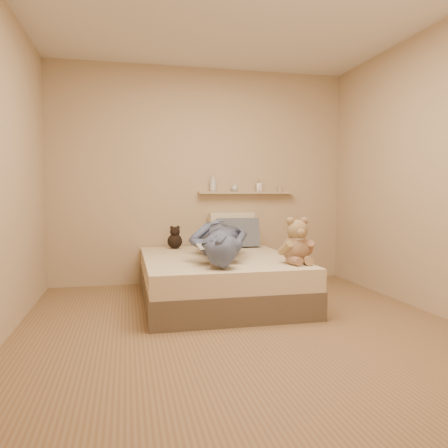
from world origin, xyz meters
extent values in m
plane|color=olive|center=(0.00, 0.00, 0.00)|extent=(3.80, 3.80, 0.00)
plane|color=tan|center=(0.00, 1.90, 1.30)|extent=(3.60, 0.00, 3.60)
plane|color=tan|center=(0.00, -1.90, 1.30)|extent=(3.60, 0.00, 3.60)
plane|color=tan|center=(1.80, 0.00, 1.30)|extent=(0.00, 3.80, 3.80)
cube|color=brown|center=(0.00, 0.93, 0.12)|extent=(1.50, 1.90, 0.25)
cube|color=beige|center=(0.00, 0.93, 0.35)|extent=(1.48, 1.88, 0.20)
cube|color=#A9ABAF|center=(-0.21, 0.38, 0.62)|extent=(0.21, 0.14, 0.07)
cube|color=black|center=(-0.21, 0.38, 0.64)|extent=(0.11, 0.08, 0.03)
sphere|color=#906A4F|center=(0.61, 0.36, 0.58)|extent=(0.26, 0.26, 0.26)
sphere|color=#9F8657|center=(0.61, 0.34, 0.76)|extent=(0.19, 0.19, 0.19)
sphere|color=#947651|center=(0.55, 0.34, 0.84)|extent=(0.07, 0.07, 0.07)
sphere|color=#966C52|center=(0.68, 0.34, 0.84)|extent=(0.07, 0.07, 0.07)
sphere|color=olive|center=(0.61, 0.25, 0.74)|extent=(0.08, 0.08, 0.08)
cylinder|color=#94794F|center=(0.50, 0.32, 0.60)|extent=(0.12, 0.18, 0.15)
cylinder|color=#9B6E53|center=(0.73, 0.32, 0.60)|extent=(0.12, 0.18, 0.15)
cylinder|color=#8A6249|center=(0.55, 0.24, 0.49)|extent=(0.11, 0.19, 0.09)
cylinder|color=#967450|center=(0.68, 0.25, 0.49)|extent=(0.11, 0.18, 0.09)
cylinder|color=beige|center=(0.61, 0.34, 0.68)|extent=(0.14, 0.14, 0.02)
sphere|color=black|center=(-0.36, 1.66, 0.54)|extent=(0.17, 0.17, 0.17)
sphere|color=black|center=(-0.36, 1.65, 0.65)|extent=(0.12, 0.12, 0.12)
sphere|color=black|center=(-0.40, 1.65, 0.70)|extent=(0.04, 0.04, 0.04)
sphere|color=black|center=(-0.32, 1.66, 0.70)|extent=(0.04, 0.04, 0.04)
cube|color=beige|center=(0.35, 1.76, 0.65)|extent=(0.56, 0.24, 0.42)
cube|color=slate|center=(0.38, 1.62, 0.62)|extent=(0.51, 0.23, 0.36)
imported|color=#4C5077|center=(0.00, 0.86, 0.64)|extent=(0.89, 1.68, 0.38)
cube|color=tan|center=(0.55, 1.84, 1.10)|extent=(1.20, 0.12, 0.03)
imported|color=silver|center=(0.13, 1.84, 1.22)|extent=(0.11, 0.11, 0.21)
imported|color=silver|center=(0.40, 1.84, 1.17)|extent=(0.11, 0.11, 0.11)
imported|color=silver|center=(0.71, 1.84, 1.19)|extent=(0.08, 0.08, 0.15)
cylinder|color=#B3A99A|center=(0.99, 1.84, 1.15)|extent=(0.06, 0.06, 0.06)
camera|label=1|loc=(-0.90, -3.38, 1.09)|focal=35.00mm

